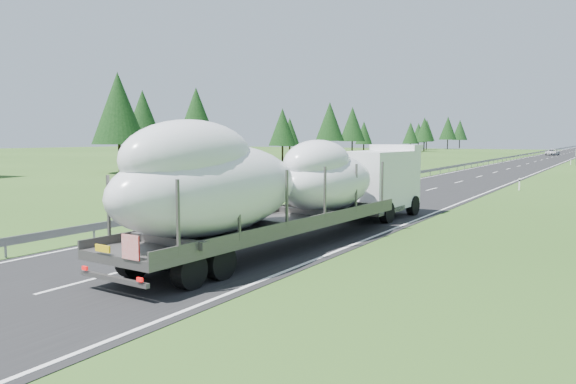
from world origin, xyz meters
The scene contains 7 objects.
ground centered at (0.00, 0.00, 0.00)m, with size 400.00×400.00×0.00m, color #294A18.
road_surface centered at (0.00, 100.00, 0.01)m, with size 10.00×400.00×0.02m, color black.
guardrail centered at (-5.30, 99.94, 0.60)m, with size 0.10×400.00×0.76m.
highway_sign centered at (7.20, 80.00, 1.81)m, with size 0.08×0.90×2.60m.
tree_line_left centered at (-44.60, 85.20, 7.28)m, with size 15.57×244.51×12.63m.
boat_truck centered at (2.42, -0.48, 2.59)m, with size 3.89×21.78×4.98m.
distant_van centered at (-1.52, 131.52, 0.77)m, with size 2.55×5.53×1.54m, color silver.
Camera 1 is at (14.02, -19.98, 4.42)m, focal length 35.00 mm.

